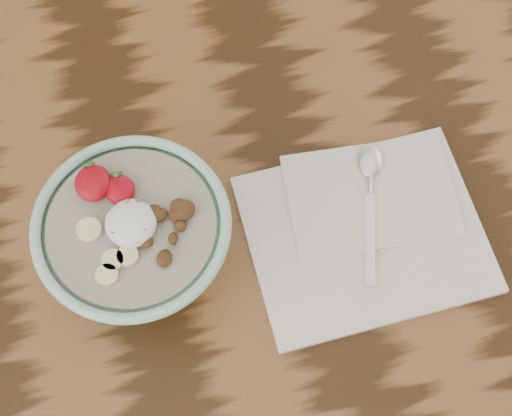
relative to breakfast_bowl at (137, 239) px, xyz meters
The scene contains 4 objects.
table 16.56cm from the breakfast_bowl, 116.66° to the left, with size 160.00×90.00×75.00cm.
breakfast_bowl is the anchor object (origin of this frame).
napkin 27.75cm from the breakfast_bowl, ahead, with size 28.06×23.71×1.72cm.
spoon 29.43cm from the breakfast_bowl, ahead, with size 7.86×18.31×0.97cm.
Camera 1 is at (6.21, -31.24, 156.60)cm, focal length 50.00 mm.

